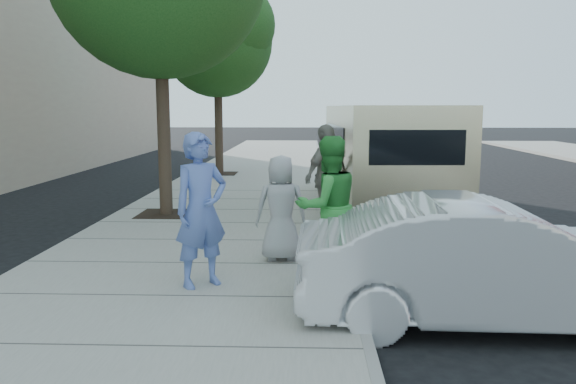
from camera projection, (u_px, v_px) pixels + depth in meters
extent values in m
plane|color=black|center=(261.00, 248.00, 10.02)|extent=(120.00, 120.00, 0.00)
cube|color=gray|center=(205.00, 244.00, 10.04)|extent=(5.00, 60.00, 0.15)
cube|color=gray|center=(342.00, 245.00, 9.96)|extent=(0.12, 60.00, 0.16)
cube|color=black|center=(167.00, 214.00, 12.44)|extent=(1.20, 1.20, 0.01)
cylinder|color=#38281E|center=(164.00, 124.00, 12.15)|extent=(0.28, 0.28, 3.96)
cube|color=black|center=(220.00, 174.00, 19.95)|extent=(1.20, 1.20, 0.01)
cylinder|color=#38281E|center=(219.00, 124.00, 19.69)|extent=(0.28, 0.28, 3.52)
sphere|color=#194C19|center=(217.00, 42.00, 19.27)|extent=(3.80, 3.80, 3.80)
sphere|color=#194C19|center=(233.00, 25.00, 18.78)|extent=(2.85, 2.85, 2.85)
sphere|color=#194C19|center=(205.00, 35.00, 19.73)|extent=(2.66, 2.66, 2.66)
cylinder|color=gray|center=(332.00, 215.00, 9.61)|extent=(0.05, 0.05, 1.03)
cube|color=gray|center=(333.00, 183.00, 9.53)|extent=(0.20, 0.06, 0.07)
cube|color=#2D2D30|center=(328.00, 176.00, 9.52)|extent=(0.11, 0.09, 0.20)
cube|color=#2D2D30|center=(337.00, 176.00, 9.51)|extent=(0.11, 0.09, 0.20)
cube|color=beige|center=(385.00, 155.00, 13.13)|extent=(2.57, 6.31, 2.29)
cube|color=beige|center=(364.00, 164.00, 16.57)|extent=(2.14, 0.73, 0.98)
cube|color=black|center=(417.00, 148.00, 9.99)|extent=(1.72, 0.10, 0.63)
cylinder|color=black|center=(334.00, 183.00, 15.29)|extent=(0.34, 0.89, 0.87)
cylinder|color=black|center=(408.00, 183.00, 15.31)|extent=(0.34, 0.89, 0.87)
cylinder|color=black|center=(353.00, 212.00, 11.11)|extent=(0.34, 0.89, 0.87)
cylinder|color=black|center=(454.00, 212.00, 11.13)|extent=(0.34, 0.89, 0.87)
imported|color=silver|center=(489.00, 263.00, 6.43)|extent=(4.46, 1.64, 1.46)
imported|color=#5972BD|center=(201.00, 210.00, 7.32)|extent=(0.88, 0.84, 2.03)
imported|color=green|center=(328.00, 206.00, 7.80)|extent=(1.17, 1.07, 1.96)
imported|color=#A6A6A9|center=(281.00, 208.00, 8.60)|extent=(0.85, 0.60, 1.63)
imported|color=gray|center=(327.00, 177.00, 10.82)|extent=(1.16, 1.22, 2.03)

